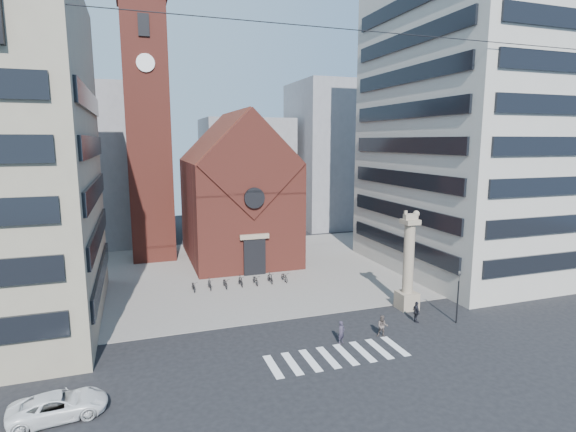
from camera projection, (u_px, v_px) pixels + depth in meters
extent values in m
plane|color=black|center=(313.00, 339.00, 33.13)|extent=(120.00, 120.00, 0.00)
cube|color=gray|center=(250.00, 270.00, 50.85)|extent=(46.00, 30.00, 0.05)
cube|color=maroon|center=(237.00, 210.00, 55.46)|extent=(12.00, 16.00, 12.00)
cube|color=#5B2C1C|center=(236.00, 161.00, 54.83)|extent=(12.00, 15.40, 12.00)
cube|color=maroon|center=(253.00, 164.00, 47.05)|extent=(11.76, 0.50, 11.76)
cylinder|color=black|center=(254.00, 198.00, 47.21)|extent=(2.20, 0.30, 2.20)
cube|color=black|center=(255.00, 257.00, 48.52)|extent=(2.40, 0.30, 4.00)
cube|color=gray|center=(254.00, 237.00, 48.09)|extent=(3.20, 0.40, 0.50)
cube|color=maroon|center=(148.00, 136.00, 53.56)|extent=(5.00, 5.00, 30.00)
cylinder|color=white|center=(145.00, 63.00, 49.81)|extent=(2.00, 0.20, 2.00)
cube|color=black|center=(144.00, 25.00, 49.15)|extent=(1.20, 0.20, 2.40)
cube|color=#ABA59B|center=(476.00, 126.00, 49.35)|extent=(18.00, 22.00, 32.00)
cube|color=gray|center=(72.00, 166.00, 62.22)|extent=(16.00, 14.00, 22.00)
cube|color=gray|center=(246.00, 173.00, 75.54)|extent=(14.00, 12.00, 18.00)
cube|color=gray|center=(340.00, 155.00, 77.36)|extent=(16.00, 14.00, 24.00)
cube|color=gray|center=(407.00, 300.00, 39.01)|extent=(1.60, 1.60, 1.50)
cylinder|color=gray|center=(409.00, 258.00, 38.38)|extent=(0.90, 0.90, 6.00)
cube|color=gray|center=(410.00, 222.00, 37.85)|extent=(1.30, 1.30, 0.40)
cube|color=gray|center=(411.00, 217.00, 37.79)|extent=(1.20, 0.50, 0.55)
sphere|color=gray|center=(416.00, 214.00, 37.92)|extent=(0.56, 0.56, 0.56)
cube|color=gray|center=(406.00, 213.00, 37.56)|extent=(0.25, 0.15, 0.35)
cylinder|color=black|center=(457.00, 302.00, 35.75)|extent=(0.12, 0.12, 3.50)
imported|color=black|center=(459.00, 276.00, 35.39)|extent=(0.13, 0.16, 0.80)
imported|color=white|center=(59.00, 406.00, 23.63)|extent=(5.04, 2.75, 1.34)
imported|color=#2D2838|center=(341.00, 332.00, 32.31)|extent=(0.72, 0.63, 1.67)
imported|color=#564945|center=(383.00, 326.00, 33.36)|extent=(1.01, 0.94, 1.66)
imported|color=#222128|center=(416.00, 312.00, 36.01)|extent=(0.56, 1.06, 1.74)
imported|color=black|center=(194.00, 286.00, 43.51)|extent=(0.66, 1.87, 0.98)
imported|color=black|center=(210.00, 284.00, 44.00)|extent=(0.53, 1.81, 1.09)
imported|color=black|center=(225.00, 283.00, 44.50)|extent=(0.66, 1.87, 0.98)
imported|color=black|center=(241.00, 281.00, 44.99)|extent=(0.53, 1.81, 1.09)
imported|color=black|center=(256.00, 280.00, 45.49)|extent=(0.66, 1.87, 0.98)
imported|color=black|center=(270.00, 278.00, 45.98)|extent=(0.53, 1.81, 1.09)
imported|color=black|center=(285.00, 277.00, 46.49)|extent=(0.66, 1.87, 0.98)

